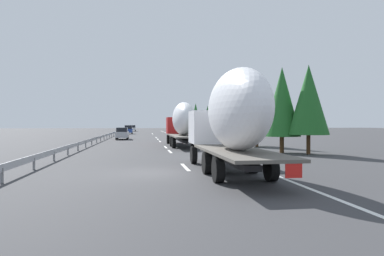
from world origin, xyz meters
name	(u,v)px	position (x,y,z in m)	size (l,w,h in m)	color
ground_plane	(146,138)	(40.00, 0.00, 0.00)	(260.00, 260.00, 0.00)	#38383A
lane_stripe_0	(185,167)	(2.00, -1.80, 0.00)	(3.20, 0.20, 0.01)	white
lane_stripe_1	(170,151)	(12.62, -1.80, 0.00)	(3.20, 0.20, 0.01)	white
lane_stripe_2	(166,147)	(18.06, -1.80, 0.00)	(3.20, 0.20, 0.01)	white
lane_stripe_3	(160,141)	(29.56, -1.80, 0.00)	(3.20, 0.20, 0.01)	white
lane_stripe_4	(158,139)	(36.03, -1.80, 0.00)	(3.20, 0.20, 0.01)	white
lane_stripe_5	(156,138)	(42.21, -1.80, 0.00)	(3.20, 0.20, 0.01)	white
lane_stripe_6	(153,134)	(62.81, -1.80, 0.00)	(3.20, 0.20, 0.01)	white
lane_stripe_7	(152,133)	(66.95, -1.80, 0.00)	(3.20, 0.20, 0.01)	white
edge_line_right	(176,137)	(45.00, -5.50, 0.00)	(110.00, 0.20, 0.01)	white
truck_lead	(182,122)	(19.12, -3.60, 2.51)	(13.91, 2.55, 4.48)	#B21919
truck_trailing	(231,117)	(-0.89, -3.60, 2.64)	(12.02, 2.55, 4.74)	silver
car_white_van	(133,128)	(92.24, 3.52, 0.95)	(4.08, 1.90, 1.89)	white
car_blue_sedan	(128,130)	(64.58, 3.68, 0.98)	(4.07, 1.82, 1.98)	#28479E
car_silver_hatch	(122,133)	(36.15, 3.48, 0.91)	(4.79, 1.78, 1.78)	#ADB2B7
road_sign	(186,125)	(40.47, -6.70, 2.10)	(0.10, 0.90, 3.02)	gray
tree_0	(208,117)	(48.20, -11.84, 3.57)	(3.04, 3.04, 5.79)	#472D19
tree_1	(309,100)	(8.54, -12.17, 4.19)	(3.10, 3.10, 6.89)	#472D19
tree_2	(257,107)	(17.84, -11.20, 4.10)	(3.18, 3.18, 6.92)	#472D19
tree_3	(282,102)	(10.14, -10.69, 4.12)	(2.97, 2.97, 6.93)	#472D19
tree_4	(191,118)	(66.55, -11.14, 3.85)	(3.05, 3.05, 5.95)	#472D19
tree_5	(196,116)	(59.14, -11.16, 4.08)	(2.64, 2.64, 6.90)	#472D19
guardrail_median	(109,134)	(43.00, 6.00, 0.58)	(94.00, 0.10, 0.76)	#9EA0A5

